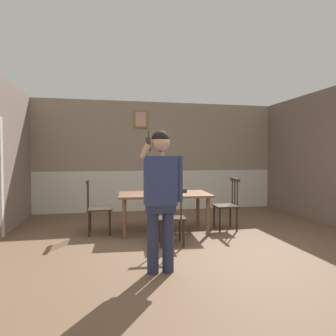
{
  "coord_description": "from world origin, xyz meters",
  "views": [
    {
      "loc": [
        -1.4,
        -4.26,
        1.41
      ],
      "look_at": [
        -0.52,
        -0.06,
        1.25
      ],
      "focal_mm": 32.58,
      "sensor_mm": 36.0,
      "label": 1
    }
  ],
  "objects_px": {
    "dining_table": "(164,198)",
    "chair_by_doorway": "(171,217)",
    "person_figure": "(161,191)",
    "chair_near_window": "(97,208)",
    "chair_at_table_head": "(227,205)"
  },
  "relations": [
    {
      "from": "dining_table",
      "to": "chair_near_window",
      "type": "height_order",
      "value": "chair_near_window"
    },
    {
      "from": "chair_by_doorway",
      "to": "chair_at_table_head",
      "type": "distance_m",
      "value": 1.51
    },
    {
      "from": "dining_table",
      "to": "chair_by_doorway",
      "type": "height_order",
      "value": "chair_by_doorway"
    },
    {
      "from": "chair_at_table_head",
      "to": "person_figure",
      "type": "distance_m",
      "value": 2.57
    },
    {
      "from": "chair_near_window",
      "to": "chair_by_doorway",
      "type": "relative_size",
      "value": 1.09
    },
    {
      "from": "dining_table",
      "to": "chair_by_doorway",
      "type": "xyz_separation_m",
      "value": [
        -0.06,
        -0.87,
        -0.19
      ]
    },
    {
      "from": "chair_near_window",
      "to": "person_figure",
      "type": "bearing_deg",
      "value": 21.16
    },
    {
      "from": "person_figure",
      "to": "dining_table",
      "type": "bearing_deg",
      "value": -104.39
    },
    {
      "from": "chair_by_doorway",
      "to": "person_figure",
      "type": "relative_size",
      "value": 0.53
    },
    {
      "from": "dining_table",
      "to": "chair_by_doorway",
      "type": "bearing_deg",
      "value": -93.96
    },
    {
      "from": "chair_near_window",
      "to": "chair_by_doorway",
      "type": "bearing_deg",
      "value": 50.67
    },
    {
      "from": "chair_near_window",
      "to": "chair_at_table_head",
      "type": "xyz_separation_m",
      "value": [
        2.45,
        -0.17,
        0.0
      ]
    },
    {
      "from": "chair_by_doorway",
      "to": "chair_near_window",
      "type": "bearing_deg",
      "value": 144.93
    },
    {
      "from": "chair_at_table_head",
      "to": "person_figure",
      "type": "relative_size",
      "value": 0.58
    },
    {
      "from": "chair_at_table_head",
      "to": "person_figure",
      "type": "xyz_separation_m",
      "value": [
        -1.65,
        -1.9,
        0.51
      ]
    }
  ]
}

